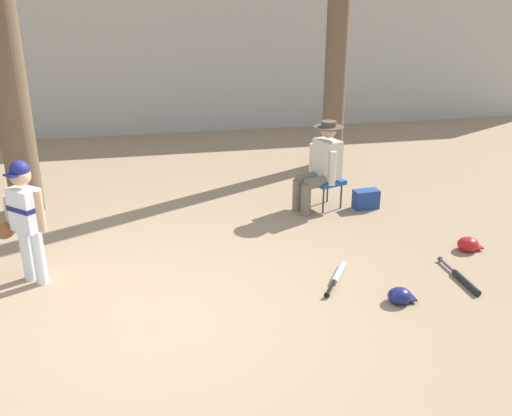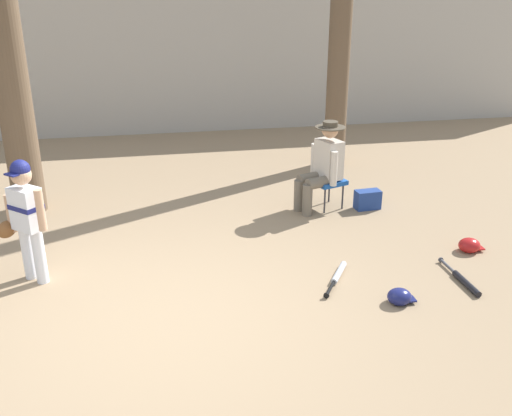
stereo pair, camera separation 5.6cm
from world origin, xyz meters
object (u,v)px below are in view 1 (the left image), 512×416
(handbag_beside_stool, at_px, (366,199))
(bat_black_composite, at_px, (463,280))
(bat_aluminum_silver, at_px, (338,275))
(batting_helmet_red, at_px, (468,244))
(batting_helmet_navy, at_px, (400,296))
(seated_spectator, at_px, (321,164))
(tree_behind_spectator, at_px, (339,8))
(folding_stool, at_px, (326,182))
(young_ballplayer, at_px, (25,215))

(handbag_beside_stool, distance_m, bat_black_composite, 2.18)
(bat_aluminum_silver, relative_size, batting_helmet_red, 2.20)
(bat_aluminum_silver, height_order, batting_helmet_red, batting_helmet_red)
(batting_helmet_navy, bearing_deg, seated_spectator, 90.59)
(handbag_beside_stool, distance_m, batting_helmet_navy, 2.47)
(bat_aluminum_silver, bearing_deg, seated_spectator, 78.23)
(tree_behind_spectator, xyz_separation_m, bat_aluminum_silver, (-1.22, -3.87, -2.46))
(tree_behind_spectator, distance_m, folding_stool, 2.95)
(young_ballplayer, height_order, batting_helmet_red, young_ballplayer)
(tree_behind_spectator, xyz_separation_m, folding_stool, (-0.72, -1.91, -2.13))
(young_ballplayer, relative_size, seated_spectator, 1.09)
(tree_behind_spectator, distance_m, young_ballplayer, 5.72)
(tree_behind_spectator, height_order, bat_aluminum_silver, tree_behind_spectator)
(young_ballplayer, relative_size, bat_black_composite, 1.67)
(young_ballplayer, xyz_separation_m, bat_black_composite, (4.34, -0.92, -0.71))
(young_ballplayer, relative_size, bat_aluminum_silver, 2.00)
(folding_stool, relative_size, bat_aluminum_silver, 0.78)
(bat_aluminum_silver, bearing_deg, young_ballplayer, 169.73)
(folding_stool, relative_size, seated_spectator, 0.42)
(batting_helmet_navy, bearing_deg, bat_black_composite, 16.26)
(batting_helmet_red, height_order, batting_helmet_navy, batting_helmet_red)
(bat_black_composite, bearing_deg, batting_helmet_navy, -163.74)
(young_ballplayer, distance_m, batting_helmet_navy, 3.78)
(folding_stool, xyz_separation_m, handbag_beside_stool, (0.53, -0.15, -0.23))
(batting_helmet_red, bearing_deg, bat_black_composite, -123.85)
(young_ballplayer, height_order, bat_aluminum_silver, young_ballplayer)
(seated_spectator, height_order, batting_helmet_navy, seated_spectator)
(handbag_beside_stool, xyz_separation_m, bat_aluminum_silver, (-1.02, -1.80, -0.10))
(handbag_beside_stool, relative_size, bat_black_composite, 0.43)
(seated_spectator, distance_m, batting_helmet_navy, 2.58)
(tree_behind_spectator, relative_size, seated_spectator, 4.63)
(handbag_beside_stool, bearing_deg, tree_behind_spectator, 84.63)
(batting_helmet_red, bearing_deg, handbag_beside_stool, 114.30)
(bat_black_composite, relative_size, batting_helmet_red, 2.64)
(bat_black_composite, distance_m, batting_helmet_navy, 0.84)
(handbag_beside_stool, relative_size, batting_helmet_navy, 1.21)
(tree_behind_spectator, bearing_deg, folding_stool, -110.75)
(batting_helmet_navy, bearing_deg, bat_aluminum_silver, 125.63)
(tree_behind_spectator, height_order, batting_helmet_red, tree_behind_spectator)
(bat_black_composite, bearing_deg, handbag_beside_stool, 95.59)
(seated_spectator, xyz_separation_m, batting_helmet_red, (1.29, -1.60, -0.57))
(bat_aluminum_silver, bearing_deg, batting_helmet_red, 10.81)
(tree_behind_spectator, xyz_separation_m, handbag_beside_stool, (-0.19, -2.06, -2.37))
(bat_black_composite, height_order, batting_helmet_red, batting_helmet_red)
(young_ballplayer, xyz_separation_m, bat_aluminum_silver, (3.11, -0.56, -0.71))
(bat_aluminum_silver, distance_m, batting_helmet_navy, 0.73)
(folding_stool, height_order, bat_aluminum_silver, folding_stool)
(bat_black_composite, xyz_separation_m, batting_helmet_navy, (-0.81, -0.24, 0.04))
(tree_behind_spectator, xyz_separation_m, batting_helmet_navy, (-0.79, -4.46, -2.43))
(tree_behind_spectator, relative_size, young_ballplayer, 4.26)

